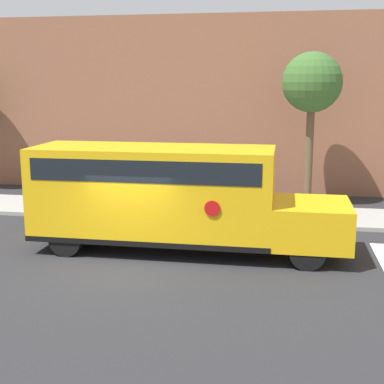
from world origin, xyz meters
The scene contains 5 objects.
ground_plane centered at (0.00, 0.00, 0.00)m, with size 60.00×60.00×0.00m, color #28282B.
sidewalk_strip centered at (0.00, 6.50, 0.07)m, with size 44.00×3.00×0.15m.
building_backdrop centered at (0.00, 13.00, 4.07)m, with size 32.00×4.00×8.13m.
school_bus centered at (0.87, 1.80, 1.80)m, with size 9.48×2.57×3.19m.
tree_near_sidewalk centered at (5.29, 8.69, 5.01)m, with size 2.42×2.42×6.31m.
Camera 1 is at (4.31, -13.68, 5.08)m, focal length 50.00 mm.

